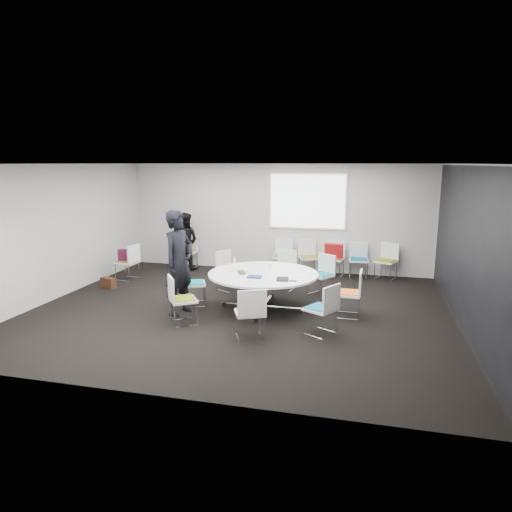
% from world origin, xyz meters
% --- Properties ---
extents(room_shell, '(8.08, 7.08, 2.88)m').
position_xyz_m(room_shell, '(0.09, 0.00, 1.40)').
color(room_shell, black).
rests_on(room_shell, ground).
extents(conference_table, '(2.13, 2.13, 0.73)m').
position_xyz_m(conference_table, '(0.41, 0.13, 0.53)').
color(conference_table, silver).
rests_on(conference_table, ground).
extents(projection_screen, '(1.90, 0.03, 1.35)m').
position_xyz_m(projection_screen, '(0.80, 3.46, 1.85)').
color(projection_screen, white).
rests_on(projection_screen, room_shell).
extents(chair_ring_a, '(0.46, 0.47, 0.88)m').
position_xyz_m(chair_ring_a, '(2.06, 0.08, 0.28)').
color(chair_ring_a, silver).
rests_on(chair_ring_a, ground).
extents(chair_ring_b, '(0.63, 0.63, 0.88)m').
position_xyz_m(chair_ring_b, '(1.40, 1.37, 0.28)').
color(chair_ring_b, silver).
rests_on(chair_ring_b, ground).
extents(chair_ring_c, '(0.54, 0.54, 0.88)m').
position_xyz_m(chair_ring_c, '(0.55, 1.61, 0.28)').
color(chair_ring_c, silver).
rests_on(chair_ring_c, ground).
extents(chair_ring_d, '(0.62, 0.62, 0.88)m').
position_xyz_m(chair_ring_d, '(-0.63, 1.28, 0.28)').
color(chair_ring_d, silver).
rests_on(chair_ring_d, ground).
extents(chair_ring_e, '(0.60, 0.60, 0.88)m').
position_xyz_m(chair_ring_e, '(-1.01, 0.05, 0.28)').
color(chair_ring_e, silver).
rests_on(chair_ring_e, ground).
extents(chair_ring_f, '(0.63, 0.63, 0.88)m').
position_xyz_m(chair_ring_f, '(-0.79, -1.03, 0.28)').
color(chair_ring_f, silver).
rests_on(chair_ring_f, ground).
extents(chair_ring_g, '(0.60, 0.60, 0.88)m').
position_xyz_m(chair_ring_g, '(0.56, -1.43, 0.28)').
color(chair_ring_g, silver).
rests_on(chair_ring_g, ground).
extents(chair_ring_h, '(0.62, 0.62, 0.88)m').
position_xyz_m(chair_ring_h, '(1.65, -0.95, 0.28)').
color(chair_ring_h, silver).
rests_on(chair_ring_h, ground).
extents(chair_back_a, '(0.48, 0.47, 0.88)m').
position_xyz_m(chair_back_a, '(0.24, 3.12, 0.28)').
color(chair_back_a, silver).
rests_on(chair_back_a, ground).
extents(chair_back_b, '(0.59, 0.59, 0.88)m').
position_xyz_m(chair_back_b, '(0.91, 3.16, 0.28)').
color(chair_back_b, silver).
rests_on(chair_back_b, ground).
extents(chair_back_c, '(0.53, 0.52, 0.88)m').
position_xyz_m(chair_back_c, '(1.55, 3.17, 0.28)').
color(chair_back_c, silver).
rests_on(chair_back_c, ground).
extents(chair_back_d, '(0.51, 0.50, 0.88)m').
position_xyz_m(chair_back_d, '(2.15, 3.17, 0.28)').
color(chair_back_d, silver).
rests_on(chair_back_d, ground).
extents(chair_back_e, '(0.60, 0.60, 0.88)m').
position_xyz_m(chair_back_e, '(2.82, 3.16, 0.28)').
color(chair_back_e, silver).
rests_on(chair_back_e, ground).
extents(chair_spare_left, '(0.51, 0.52, 0.88)m').
position_xyz_m(chair_spare_left, '(-3.32, 1.58, 0.28)').
color(chair_spare_left, silver).
rests_on(chair_spare_left, ground).
extents(chair_person_back, '(0.48, 0.47, 0.88)m').
position_xyz_m(chair_person_back, '(-2.40, 3.16, 0.28)').
color(chair_person_back, silver).
rests_on(chair_person_back, ground).
extents(person_main, '(0.65, 0.82, 1.97)m').
position_xyz_m(person_main, '(-1.07, -0.48, 0.99)').
color(person_main, black).
rests_on(person_main, ground).
extents(person_back, '(0.79, 0.65, 1.53)m').
position_xyz_m(person_back, '(-2.40, 3.00, 0.77)').
color(person_back, black).
rests_on(person_back, ground).
extents(laptop, '(0.32, 0.38, 0.03)m').
position_xyz_m(laptop, '(0.05, 0.05, 0.74)').
color(laptop, '#333338').
rests_on(laptop, conference_table).
extents(laptop_lid, '(0.11, 0.29, 0.22)m').
position_xyz_m(laptop_lid, '(-0.17, 0.15, 0.86)').
color(laptop_lid, silver).
rests_on(laptop_lid, conference_table).
extents(notebook_black, '(0.26, 0.33, 0.02)m').
position_xyz_m(notebook_black, '(0.87, -0.29, 0.74)').
color(notebook_black, black).
rests_on(notebook_black, conference_table).
extents(tablet_folio, '(0.27, 0.21, 0.03)m').
position_xyz_m(tablet_folio, '(0.33, -0.25, 0.74)').
color(tablet_folio, navy).
rests_on(tablet_folio, conference_table).
extents(papers_right, '(0.35, 0.37, 0.00)m').
position_xyz_m(papers_right, '(1.01, 0.46, 0.73)').
color(papers_right, white).
rests_on(papers_right, conference_table).
extents(papers_front, '(0.35, 0.28, 0.00)m').
position_xyz_m(papers_front, '(1.21, 0.02, 0.73)').
color(papers_front, white).
rests_on(papers_front, conference_table).
extents(cup, '(0.08, 0.08, 0.09)m').
position_xyz_m(cup, '(0.45, 0.57, 0.78)').
color(cup, white).
rests_on(cup, conference_table).
extents(phone, '(0.15, 0.09, 0.01)m').
position_xyz_m(phone, '(1.07, -0.35, 0.73)').
color(phone, black).
rests_on(phone, conference_table).
extents(maroon_bag, '(0.42, 0.24, 0.28)m').
position_xyz_m(maroon_bag, '(-3.34, 1.58, 0.62)').
color(maroon_bag, '#49132E').
rests_on(maroon_bag, chair_spare_left).
extents(brown_bag, '(0.39, 0.26, 0.24)m').
position_xyz_m(brown_bag, '(-3.39, 0.78, 0.12)').
color(brown_bag, '#331C10').
rests_on(brown_bag, ground).
extents(red_jacket, '(0.46, 0.23, 0.36)m').
position_xyz_m(red_jacket, '(1.55, 2.94, 0.70)').
color(red_jacket, '#9E1315').
rests_on(red_jacket, chair_back_c).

